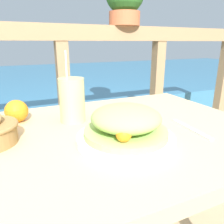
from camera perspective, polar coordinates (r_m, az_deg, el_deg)
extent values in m
cube|color=tan|center=(0.72, -0.13, -6.09)|extent=(1.01, 0.73, 0.04)
cube|color=tan|center=(1.33, 12.37, -12.49)|extent=(0.06, 0.06, 0.70)
cube|color=#937551|center=(1.34, -13.40, 19.60)|extent=(2.80, 0.08, 0.09)
cube|color=#937551|center=(1.43, -11.83, -3.13)|extent=(0.07, 0.07, 1.02)
cube|color=#937551|center=(1.70, 11.19, 0.25)|extent=(0.07, 0.07, 1.02)
cube|color=#937551|center=(2.16, 26.22, 2.47)|extent=(0.07, 0.07, 1.02)
cube|color=teal|center=(3.90, -19.89, 5.28)|extent=(12.00, 4.00, 0.48)
cylinder|color=white|center=(0.63, 3.89, -6.83)|extent=(0.28, 0.28, 0.02)
cylinder|color=#A8C66B|center=(0.62, 3.92, -5.25)|extent=(0.24, 0.24, 0.02)
ellipsoid|color=#9EC660|center=(0.61, 4.01, -1.41)|extent=(0.20, 0.20, 0.07)
sphere|color=orange|center=(0.65, 10.73, -1.84)|extent=(0.04, 0.04, 0.04)
sphere|color=orange|center=(0.66, -2.23, -1.29)|extent=(0.04, 0.04, 0.04)
sphere|color=orange|center=(0.54, 3.07, -5.83)|extent=(0.04, 0.04, 0.04)
cylinder|color=#DBCC7F|center=(0.78, -10.38, 3.05)|extent=(0.09, 0.09, 0.16)
cylinder|color=white|center=(0.77, -11.65, 7.63)|extent=(0.02, 0.08, 0.21)
cylinder|color=#B75B38|center=(1.48, 3.27, 23.15)|extent=(0.19, 0.19, 0.08)
cube|color=silver|center=(0.76, 19.99, -4.17)|extent=(0.03, 0.18, 0.00)
sphere|color=orange|center=(0.84, -23.67, 0.21)|extent=(0.08, 0.08, 0.08)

